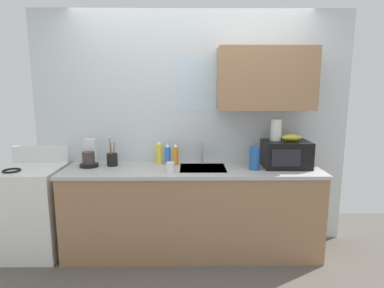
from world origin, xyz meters
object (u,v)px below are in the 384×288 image
(dish_soap_bottle_blue, at_px, (168,154))
(coffee_maker, at_px, (90,156))
(dish_soap_bottle_orange, at_px, (176,155))
(utensil_crock, at_px, (112,159))
(banana_bunch, at_px, (292,138))
(cereal_canister, at_px, (255,158))
(mug_white, at_px, (170,167))
(paper_towel_roll, at_px, (276,130))
(microwave, at_px, (286,154))
(stove_range, at_px, (33,210))
(dish_soap_bottle_yellow, at_px, (159,153))

(dish_soap_bottle_blue, bearing_deg, coffee_maker, -174.21)
(dish_soap_bottle_orange, xyz_separation_m, utensil_crock, (-0.66, -0.04, -0.04))
(coffee_maker, relative_size, dish_soap_bottle_blue, 1.27)
(banana_bunch, xyz_separation_m, utensil_crock, (-1.84, 0.07, -0.24))
(cereal_canister, relative_size, mug_white, 2.44)
(banana_bunch, xyz_separation_m, paper_towel_roll, (-0.15, 0.05, 0.08))
(cereal_canister, bearing_deg, banana_bunch, 14.38)
(microwave, bearing_deg, banana_bunch, 1.77)
(microwave, bearing_deg, dish_soap_bottle_blue, 173.38)
(banana_bunch, xyz_separation_m, cereal_canister, (-0.39, -0.10, -0.19))
(cereal_canister, bearing_deg, coffee_maker, 174.61)
(stove_range, xyz_separation_m, utensil_crock, (0.81, 0.12, 0.51))
(dish_soap_bottle_yellow, bearing_deg, banana_bunch, -6.16)
(dish_soap_bottle_yellow, bearing_deg, paper_towel_roll, -4.57)
(coffee_maker, bearing_deg, dish_soap_bottle_yellow, 7.06)
(dish_soap_bottle_blue, bearing_deg, cereal_canister, -15.30)
(stove_range, distance_m, dish_soap_bottle_blue, 1.50)
(dish_soap_bottle_yellow, bearing_deg, utensil_crock, -170.96)
(dish_soap_bottle_blue, relative_size, mug_white, 2.32)
(dish_soap_bottle_orange, bearing_deg, stove_range, -174.09)
(dish_soap_bottle_blue, bearing_deg, paper_towel_roll, -4.59)
(dish_soap_bottle_yellow, distance_m, utensil_crock, 0.49)
(dish_soap_bottle_orange, bearing_deg, banana_bunch, -5.11)
(cereal_canister, height_order, mug_white, cereal_canister)
(mug_white, bearing_deg, banana_bunch, 8.86)
(banana_bunch, bearing_deg, microwave, -178.23)
(banana_bunch, bearing_deg, paper_towel_roll, 161.57)
(cereal_canister, bearing_deg, dish_soap_bottle_blue, 164.70)
(paper_towel_roll, height_order, dish_soap_bottle_blue, paper_towel_roll)
(microwave, distance_m, dish_soap_bottle_yellow, 1.31)
(stove_range, xyz_separation_m, dish_soap_bottle_yellow, (1.29, 0.19, 0.56))
(paper_towel_roll, distance_m, dish_soap_bottle_blue, 1.15)
(dish_soap_bottle_orange, height_order, utensil_crock, utensil_crock)
(dish_soap_bottle_orange, xyz_separation_m, mug_white, (-0.04, -0.30, -0.06))
(mug_white, bearing_deg, stove_range, 174.27)
(microwave, relative_size, utensil_crock, 1.59)
(paper_towel_roll, relative_size, cereal_canister, 0.95)
(utensil_crock, bearing_deg, coffee_maker, -177.14)
(dish_soap_bottle_blue, relative_size, cereal_canister, 0.95)
(stove_range, bearing_deg, dish_soap_bottle_blue, 7.67)
(dish_soap_bottle_yellow, relative_size, cereal_canister, 1.08)
(microwave, xyz_separation_m, cereal_canister, (-0.34, -0.10, -0.02))
(dish_soap_bottle_orange, xyz_separation_m, dish_soap_bottle_yellow, (-0.18, 0.04, 0.01))
(banana_bunch, distance_m, paper_towel_roll, 0.18)
(coffee_maker, distance_m, dish_soap_bottle_yellow, 0.72)
(coffee_maker, height_order, dish_soap_bottle_orange, coffee_maker)
(microwave, xyz_separation_m, coffee_maker, (-2.02, 0.06, -0.03))
(banana_bunch, xyz_separation_m, dish_soap_bottle_blue, (-1.27, 0.14, -0.20))
(paper_towel_roll, distance_m, mug_white, 1.15)
(paper_towel_roll, bearing_deg, stove_range, -177.79)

